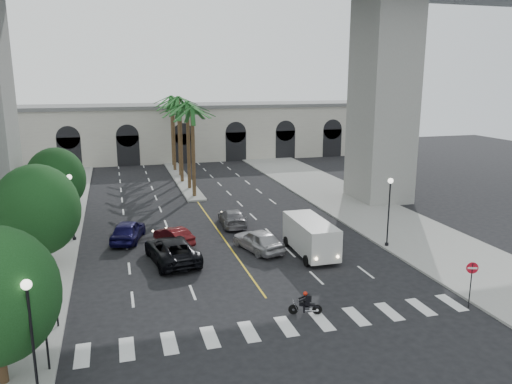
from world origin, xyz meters
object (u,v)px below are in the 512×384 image
at_px(motorcycle_rider, 306,304).
at_px(car_e, 128,231).
at_px(car_a, 258,240).
at_px(pedestrian_b, 38,298).
at_px(do_not_enter_sign, 472,275).
at_px(traffic_signal_near, 44,319).
at_px(car_d, 232,218).
at_px(lamp_post_left_far, 71,202).
at_px(traffic_signal_far, 54,283).
at_px(lamp_post_left_near, 32,333).
at_px(pedestrian_a, 11,319).
at_px(car_b, 174,236).
at_px(lamp_post_right, 389,206).
at_px(cargo_van, 311,236).
at_px(car_c, 172,250).

height_order(motorcycle_rider, car_e, car_e).
height_order(car_a, pedestrian_b, pedestrian_b).
bearing_deg(do_not_enter_sign, car_e, 156.76).
distance_m(traffic_signal_near, car_d, 23.21).
distance_m(lamp_post_left_far, traffic_signal_far, 14.52).
xyz_separation_m(lamp_post_left_far, motorcycle_rider, (12.90, -16.51, -2.62)).
bearing_deg(do_not_enter_sign, lamp_post_left_far, 161.00).
height_order(lamp_post_left_near, traffic_signal_far, lamp_post_left_near).
xyz_separation_m(traffic_signal_near, car_e, (3.96, 17.50, -1.67)).
bearing_deg(lamp_post_left_near, pedestrian_a, 108.06).
bearing_deg(car_b, car_a, 127.33).
xyz_separation_m(lamp_post_left_near, pedestrian_b, (-0.97, 8.11, -2.11)).
height_order(car_a, pedestrian_a, pedestrian_a).
height_order(pedestrian_a, do_not_enter_sign, do_not_enter_sign).
xyz_separation_m(traffic_signal_far, car_a, (13.15, 8.49, -1.69)).
distance_m(traffic_signal_near, traffic_signal_far, 4.00).
height_order(car_d, pedestrian_a, pedestrian_a).
distance_m(lamp_post_right, motorcycle_rider, 13.31).
bearing_deg(lamp_post_left_far, car_b, -20.66).
bearing_deg(lamp_post_left_far, traffic_signal_near, -89.69).
bearing_deg(car_b, car_d, -170.66).
xyz_separation_m(car_a, cargo_van, (3.40, -1.86, 0.60)).
relative_size(motorcycle_rider, car_b, 0.44).
distance_m(motorcycle_rider, pedestrian_a, 14.93).
height_order(car_b, do_not_enter_sign, do_not_enter_sign).
xyz_separation_m(car_a, do_not_enter_sign, (8.65, -12.28, 1.13)).
relative_size(lamp_post_right, car_b, 1.32).
distance_m(motorcycle_rider, car_c, 11.71).
bearing_deg(lamp_post_left_far, car_e, -13.85).
xyz_separation_m(traffic_signal_near, car_c, (6.75, 12.01, -1.65)).
bearing_deg(traffic_signal_far, traffic_signal_near, -90.00).
xyz_separation_m(traffic_signal_far, cargo_van, (16.55, 6.62, -1.09)).
bearing_deg(motorcycle_rider, car_a, 106.24).
xyz_separation_m(traffic_signal_far, car_c, (6.75, 8.01, -1.65)).
bearing_deg(car_c, lamp_post_right, 166.30).
xyz_separation_m(lamp_post_left_near, lamp_post_right, (22.80, 13.00, 0.00)).
bearing_deg(pedestrian_b, cargo_van, 18.72).
bearing_deg(traffic_signal_near, car_c, 60.67).
distance_m(lamp_post_left_far, car_d, 13.16).
relative_size(traffic_signal_far, pedestrian_b, 1.90).
relative_size(motorcycle_rider, car_d, 0.36).
relative_size(car_a, do_not_enter_sign, 1.79).
bearing_deg(pedestrian_a, motorcycle_rider, -18.37).
bearing_deg(lamp_post_left_far, do_not_enter_sign, -39.88).
xyz_separation_m(car_c, car_e, (-2.78, 5.49, -0.02)).
height_order(traffic_signal_far, cargo_van, traffic_signal_far).
relative_size(car_a, car_e, 0.98).
relative_size(cargo_van, do_not_enter_sign, 2.24).
bearing_deg(traffic_signal_near, pedestrian_a, 120.50).
bearing_deg(traffic_signal_near, do_not_enter_sign, 0.54).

